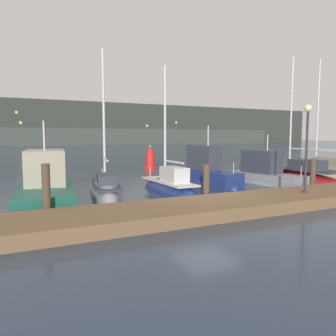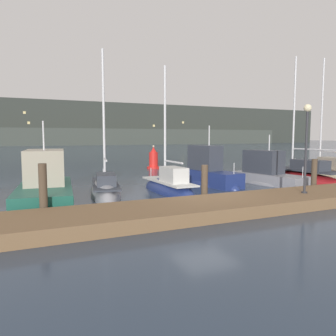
% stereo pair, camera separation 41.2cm
% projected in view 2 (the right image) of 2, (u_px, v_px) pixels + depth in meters
% --- Properties ---
extents(ground_plane, '(400.00, 400.00, 0.00)m').
position_uv_depth(ground_plane, '(205.00, 204.00, 14.00)').
color(ground_plane, '#2D3D51').
extents(dock, '(33.03, 2.80, 0.45)m').
position_uv_depth(dock, '(227.00, 206.00, 12.51)').
color(dock, brown).
rests_on(dock, ground).
extents(mooring_pile_1, '(0.28, 0.28, 1.94)m').
position_uv_depth(mooring_pile_1, '(43.00, 192.00, 11.27)').
color(mooring_pile_1, '#4C3D2D').
rests_on(mooring_pile_1, ground).
extents(mooring_pile_2, '(0.28, 0.28, 1.66)m').
position_uv_depth(mooring_pile_2, '(204.00, 184.00, 13.94)').
color(mooring_pile_2, '#4C3D2D').
rests_on(mooring_pile_2, ground).
extents(mooring_pile_3, '(0.28, 0.28, 1.73)m').
position_uv_depth(mooring_pile_3, '(314.00, 176.00, 16.60)').
color(mooring_pile_3, '#4C3D2D').
rests_on(mooring_pile_3, ground).
extents(motorboat_berth_3, '(3.20, 6.97, 4.24)m').
position_uv_depth(motorboat_berth_3, '(45.00, 193.00, 14.55)').
color(motorboat_berth_3, '#195647').
rests_on(motorboat_berth_3, ground).
extents(sailboat_berth_4, '(2.50, 5.73, 7.97)m').
position_uv_depth(sailboat_berth_4, '(106.00, 193.00, 16.23)').
color(sailboat_berth_4, gray).
rests_on(sailboat_berth_4, ground).
extents(sailboat_berth_5, '(1.54, 5.15, 7.15)m').
position_uv_depth(sailboat_berth_5, '(169.00, 189.00, 16.88)').
color(sailboat_berth_5, navy).
rests_on(sailboat_berth_5, ground).
extents(motorboat_berth_6, '(2.05, 5.12, 4.16)m').
position_uv_depth(motorboat_berth_6, '(209.00, 178.00, 19.48)').
color(motorboat_berth_6, navy).
rests_on(motorboat_berth_6, ground).
extents(motorboat_berth_7, '(2.47, 5.51, 3.45)m').
position_uv_depth(motorboat_berth_7, '(268.00, 178.00, 19.81)').
color(motorboat_berth_7, gray).
rests_on(motorboat_berth_7, ground).
extents(sailboat_berth_8, '(2.18, 7.10, 8.65)m').
position_uv_depth(sailboat_berth_8, '(299.00, 178.00, 21.56)').
color(sailboat_berth_8, red).
rests_on(sailboat_berth_8, ground).
extents(sailboat_berth_9, '(2.61, 7.35, 9.20)m').
position_uv_depth(sailboat_berth_9, '(326.00, 175.00, 23.42)').
color(sailboat_berth_9, beige).
rests_on(sailboat_berth_9, ground).
extents(channel_buoy, '(1.18, 1.18, 2.08)m').
position_uv_depth(channel_buoy, '(154.00, 160.00, 29.40)').
color(channel_buoy, red).
rests_on(channel_buoy, ground).
extents(dock_lamppost, '(0.32, 0.32, 3.76)m').
position_uv_depth(dock_lamppost, '(307.00, 134.00, 13.76)').
color(dock_lamppost, '#2D2D33').
rests_on(dock_lamppost, dock).
extents(hillside_backdrop, '(240.00, 23.00, 14.99)m').
position_uv_depth(hillside_backdrop, '(47.00, 125.00, 113.54)').
color(hillside_backdrop, '#333833').
rests_on(hillside_backdrop, ground).
extents(rowboat_adrift, '(1.24, 3.32, 0.56)m').
position_uv_depth(rowboat_adrift, '(308.00, 163.00, 34.82)').
color(rowboat_adrift, navy).
rests_on(rowboat_adrift, ground).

